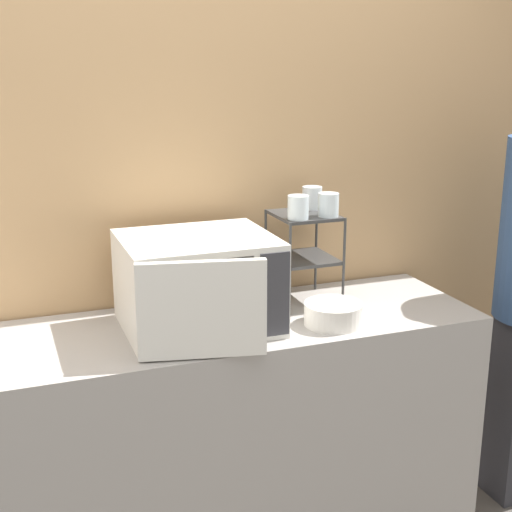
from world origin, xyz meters
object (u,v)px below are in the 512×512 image
at_px(microwave, 198,284).
at_px(glass_back_right, 312,198).
at_px(glass_front_left, 298,207).
at_px(dish_rack, 304,239).
at_px(glass_front_right, 328,205).
at_px(bowl, 333,314).

xyz_separation_m(microwave, glass_back_right, (0.52, 0.20, 0.23)).
relative_size(glass_front_left, glass_back_right, 1.00).
bearing_deg(microwave, glass_back_right, 21.12).
height_order(dish_rack, glass_front_right, glass_front_right).
distance_m(glass_back_right, glass_front_right, 0.15).
distance_m(glass_front_right, bowl, 0.41).
distance_m(dish_rack, glass_back_right, 0.17).
distance_m(microwave, glass_front_right, 0.57).
height_order(glass_front_left, glass_back_right, same).
height_order(microwave, glass_back_right, glass_back_right).
distance_m(glass_back_right, bowl, 0.49).
relative_size(microwave, bowl, 2.66).
bearing_deg(glass_front_left, microwave, -172.44).
relative_size(dish_rack, glass_front_right, 4.01).
bearing_deg(bowl, glass_back_right, 79.08).
bearing_deg(glass_front_left, glass_back_right, 50.12).
distance_m(glass_front_left, glass_front_right, 0.12).
bearing_deg(bowl, glass_front_right, 71.46).
bearing_deg(glass_front_right, microwave, -173.85).
height_order(dish_rack, glass_front_left, glass_front_left).
xyz_separation_m(dish_rack, glass_back_right, (0.06, 0.07, 0.14)).
relative_size(glass_front_left, glass_front_right, 1.00).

